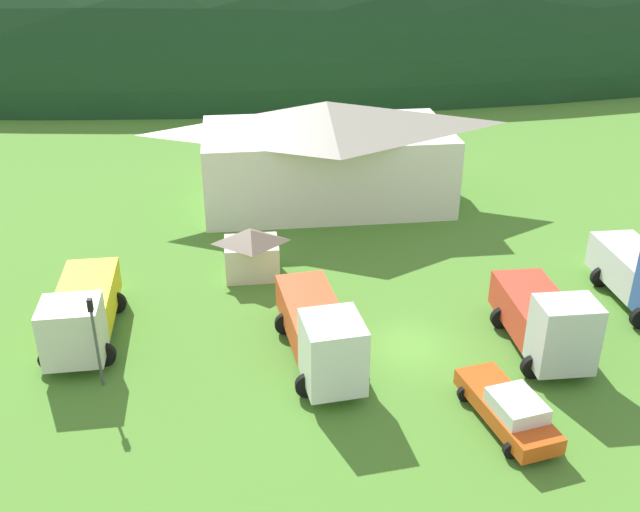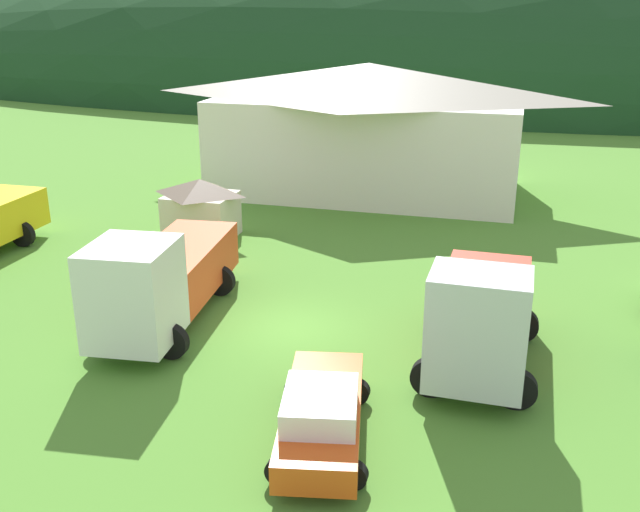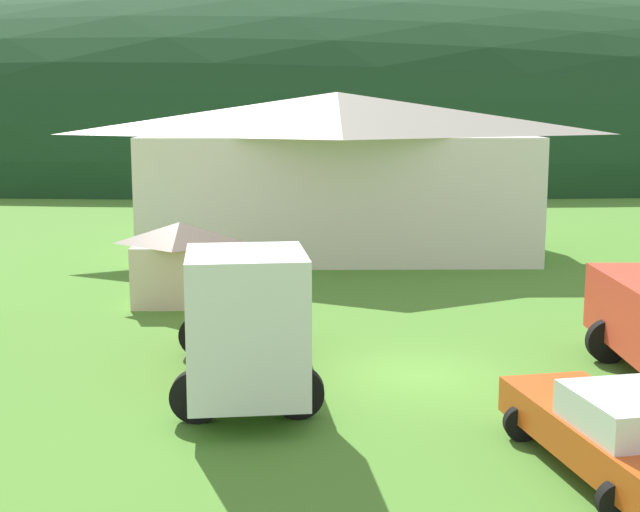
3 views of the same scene
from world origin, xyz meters
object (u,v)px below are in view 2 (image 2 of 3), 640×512
object	(u,v)px
heavy_rig_white	(161,278)
service_pickup_orange	(322,413)
play_shed_cream	(201,208)
traffic_cone_near_pickup	(231,270)
tow_truck_silver	(481,315)
depot_building	(368,127)

from	to	relation	value
heavy_rig_white	service_pickup_orange	bearing A→B (deg)	47.44
play_shed_cream	traffic_cone_near_pickup	xyz separation A→B (m)	(2.85, -3.63, -1.39)
play_shed_cream	tow_truck_silver	size ratio (longest dim) A/B	0.46
tow_truck_silver	service_pickup_orange	world-z (taller)	tow_truck_silver
tow_truck_silver	heavy_rig_white	bearing A→B (deg)	-90.54
tow_truck_silver	service_pickup_orange	bearing A→B (deg)	-34.46
depot_building	tow_truck_silver	xyz separation A→B (m)	(7.43, -19.46, -1.89)
depot_building	service_pickup_orange	xyz separation A→B (m)	(4.04, -24.25, -2.79)
depot_building	tow_truck_silver	distance (m)	20.91
depot_building	heavy_rig_white	distance (m)	19.50
play_shed_cream	depot_building	bearing A→B (deg)	61.71
play_shed_cream	heavy_rig_white	distance (m)	9.48
heavy_rig_white	tow_truck_silver	distance (m)	10.17
heavy_rig_white	traffic_cone_near_pickup	size ratio (longest dim) A/B	13.36
service_pickup_orange	traffic_cone_near_pickup	size ratio (longest dim) A/B	8.68
depot_building	heavy_rig_white	xyz separation A→B (m)	(-2.74, -19.21, -1.91)
heavy_rig_white	traffic_cone_near_pickup	bearing A→B (deg)	172.58
depot_building	service_pickup_orange	world-z (taller)	depot_building
depot_building	play_shed_cream	distance (m)	11.73
traffic_cone_near_pickup	heavy_rig_white	bearing A→B (deg)	-91.44
traffic_cone_near_pickup	service_pickup_orange	bearing A→B (deg)	-57.61
play_shed_cream	service_pickup_orange	distance (m)	17.01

